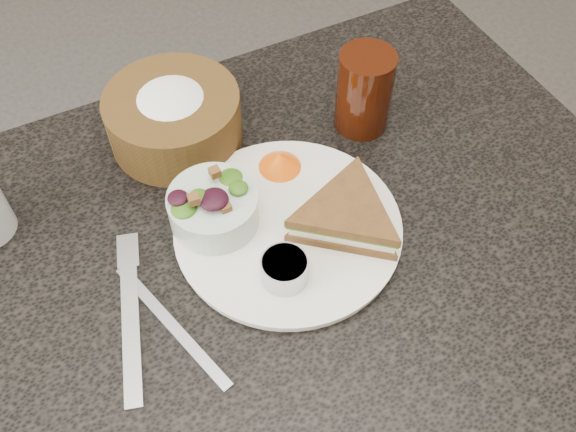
% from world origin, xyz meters
% --- Properties ---
extents(dining_table, '(1.00, 0.70, 0.75)m').
position_xyz_m(dining_table, '(0.00, 0.00, 0.38)').
color(dining_table, black).
rests_on(dining_table, floor).
extents(dinner_plate, '(0.27, 0.27, 0.01)m').
position_xyz_m(dinner_plate, '(0.06, 0.03, 0.76)').
color(dinner_plate, white).
rests_on(dinner_plate, dining_table).
extents(sandwich, '(0.21, 0.21, 0.04)m').
position_xyz_m(sandwich, '(0.12, -0.00, 0.78)').
color(sandwich, brown).
rests_on(sandwich, dinner_plate).
extents(salad_bowl, '(0.12, 0.12, 0.06)m').
position_xyz_m(salad_bowl, '(-0.02, 0.07, 0.79)').
color(salad_bowl, '#B5C6BC').
rests_on(salad_bowl, dinner_plate).
extents(dressing_ramekin, '(0.07, 0.07, 0.03)m').
position_xyz_m(dressing_ramekin, '(0.02, -0.04, 0.78)').
color(dressing_ramekin, '#A6ACB6').
rests_on(dressing_ramekin, dinner_plate).
extents(orange_wedge, '(0.08, 0.08, 0.02)m').
position_xyz_m(orange_wedge, '(0.09, 0.11, 0.77)').
color(orange_wedge, '#FF5E09').
rests_on(orange_wedge, dinner_plate).
extents(fork, '(0.07, 0.19, 0.01)m').
position_xyz_m(fork, '(-0.15, -0.01, 0.75)').
color(fork, '#B3B3B3').
rests_on(fork, dining_table).
extents(knife, '(0.07, 0.19, 0.00)m').
position_xyz_m(knife, '(-0.11, -0.03, 0.75)').
color(knife, '#9CA0A6').
rests_on(knife, dining_table).
extents(bread_basket, '(0.20, 0.20, 0.10)m').
position_xyz_m(bread_basket, '(-0.01, 0.23, 0.80)').
color(bread_basket, brown).
rests_on(bread_basket, dining_table).
extents(cola_glass, '(0.09, 0.09, 0.13)m').
position_xyz_m(cola_glass, '(0.23, 0.15, 0.81)').
color(cola_glass, black).
rests_on(cola_glass, dining_table).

